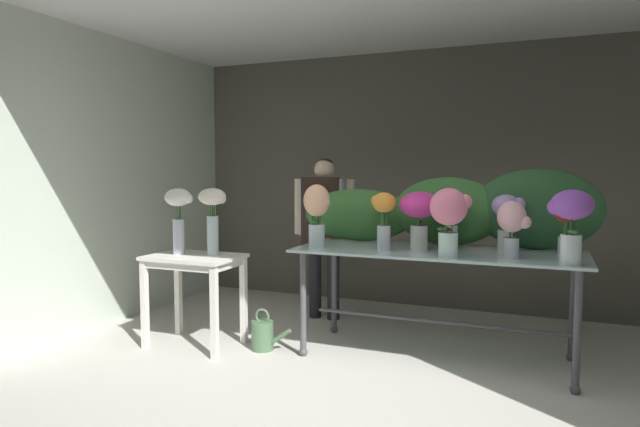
# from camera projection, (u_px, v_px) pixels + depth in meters

# --- Properties ---
(ground_plane) EXTENTS (7.30, 7.30, 0.00)m
(ground_plane) POSITION_uv_depth(u_px,v_px,m) (380.00, 350.00, 4.46)
(ground_plane) COLOR beige
(wall_back) EXTENTS (5.34, 0.12, 2.73)m
(wall_back) POSITION_uv_depth(u_px,v_px,m) (424.00, 180.00, 5.89)
(wall_back) COLOR #5B564C
(wall_back) RESTS_ON ground
(wall_left) EXTENTS (0.12, 3.44, 2.73)m
(wall_left) POSITION_uv_depth(u_px,v_px,m) (119.00, 181.00, 5.37)
(wall_left) COLOR silver
(wall_left) RESTS_ON ground
(display_table_glass) EXTENTS (2.16, 0.88, 0.86)m
(display_table_glass) POSITION_uv_depth(u_px,v_px,m) (437.00, 266.00, 4.22)
(display_table_glass) COLOR silver
(display_table_glass) RESTS_ON ground
(side_table_white) EXTENTS (0.75, 0.52, 0.77)m
(side_table_white) POSITION_uv_depth(u_px,v_px,m) (194.00, 268.00, 4.54)
(side_table_white) COLOR silver
(side_table_white) RESTS_ON ground
(florist) EXTENTS (0.64, 0.24, 1.58)m
(florist) POSITION_uv_depth(u_px,v_px,m) (324.00, 220.00, 5.36)
(florist) COLOR #232328
(florist) RESTS_ON ground
(foliage_backdrop) EXTENTS (2.44, 0.30, 0.63)m
(foliage_backdrop) POSITION_uv_depth(u_px,v_px,m) (462.00, 211.00, 4.43)
(foliage_backdrop) COLOR #387033
(foliage_backdrop) RESTS_ON display_table_glass
(vase_rosy_freesia) EXTENTS (0.29, 0.26, 0.49)m
(vase_rosy_freesia) POSITION_uv_depth(u_px,v_px,m) (449.00, 214.00, 3.83)
(vase_rosy_freesia) COLOR silver
(vase_rosy_freesia) RESTS_ON display_table_glass
(vase_peach_carnations) EXTENTS (0.22, 0.21, 0.50)m
(vase_peach_carnations) POSITION_uv_depth(u_px,v_px,m) (317.00, 210.00, 4.31)
(vase_peach_carnations) COLOR silver
(vase_peach_carnations) RESTS_ON display_table_glass
(vase_ivory_stock) EXTENTS (0.21, 0.20, 0.44)m
(vase_ivory_stock) POSITION_uv_depth(u_px,v_px,m) (452.00, 213.00, 4.23)
(vase_ivory_stock) COLOR silver
(vase_ivory_stock) RESTS_ON display_table_glass
(vase_sunset_peonies) EXTENTS (0.19, 0.18, 0.45)m
(vase_sunset_peonies) POSITION_uv_depth(u_px,v_px,m) (383.00, 215.00, 4.17)
(vase_sunset_peonies) COLOR silver
(vase_sunset_peonies) RESTS_ON display_table_glass
(vase_scarlet_hydrangea) EXTENTS (0.20, 0.18, 0.43)m
(vase_scarlet_hydrangea) POSITION_uv_depth(u_px,v_px,m) (567.00, 220.00, 3.79)
(vase_scarlet_hydrangea) COLOR silver
(vase_scarlet_hydrangea) RESTS_ON display_table_glass
(vase_magenta_lilies) EXTENTS (0.31, 0.31, 0.45)m
(vase_magenta_lilies) POSITION_uv_depth(u_px,v_px,m) (420.00, 211.00, 4.16)
(vase_magenta_lilies) COLOR silver
(vase_magenta_lilies) RESTS_ON display_table_glass
(vase_crimson_ranunculus) EXTENTS (0.18, 0.16, 0.41)m
(vase_crimson_ranunculus) POSITION_uv_depth(u_px,v_px,m) (383.00, 214.00, 4.44)
(vase_crimson_ranunculus) COLOR silver
(vase_crimson_ranunculus) RESTS_ON display_table_glass
(vase_lilac_roses) EXTENTS (0.24, 0.21, 0.43)m
(vase_lilac_roses) POSITION_uv_depth(u_px,v_px,m) (507.00, 215.00, 4.13)
(vase_lilac_roses) COLOR silver
(vase_lilac_roses) RESTS_ON display_table_glass
(vase_blush_snapdragons) EXTENTS (0.23, 0.20, 0.40)m
(vase_blush_snapdragons) POSITION_uv_depth(u_px,v_px,m) (512.00, 224.00, 3.78)
(vase_blush_snapdragons) COLOR silver
(vase_blush_snapdragons) RESTS_ON display_table_glass
(vase_violet_tulips) EXTENTS (0.28, 0.26, 0.49)m
(vase_violet_tulips) POSITION_uv_depth(u_px,v_px,m) (571.00, 217.00, 3.52)
(vase_violet_tulips) COLOR silver
(vase_violet_tulips) RESTS_ON display_table_glass
(vase_white_roses_tall) EXTENTS (0.27, 0.22, 0.55)m
(vase_white_roses_tall) POSITION_uv_depth(u_px,v_px,m) (178.00, 212.00, 4.56)
(vase_white_roses_tall) COLOR silver
(vase_white_roses_tall) RESTS_ON side_table_white
(vase_cream_lisianthus_tall) EXTENTS (0.23, 0.23, 0.56)m
(vase_cream_lisianthus_tall) POSITION_uv_depth(u_px,v_px,m) (213.00, 212.00, 4.49)
(vase_cream_lisianthus_tall) COLOR silver
(vase_cream_lisianthus_tall) RESTS_ON side_table_white
(watering_can) EXTENTS (0.35, 0.18, 0.34)m
(watering_can) POSITION_uv_depth(u_px,v_px,m) (263.00, 335.00, 4.46)
(watering_can) COLOR #4C704C
(watering_can) RESTS_ON ground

